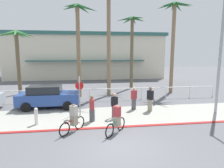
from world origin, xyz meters
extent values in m
plane|color=#5B5B60|center=(0.00, 10.00, 0.00)|extent=(80.00, 80.00, 0.00)
cube|color=#9E9E93|center=(0.00, 4.20, 0.01)|extent=(44.00, 4.00, 0.02)
cube|color=maroon|center=(0.00, 2.20, 0.01)|extent=(44.00, 0.24, 0.03)
cube|color=beige|center=(-1.21, 26.57, 3.42)|extent=(24.98, 9.14, 6.85)
cube|color=#2D605B|center=(-1.21, 26.57, 7.10)|extent=(25.58, 9.74, 0.50)
cube|color=#2D605B|center=(-1.21, 21.50, 3.00)|extent=(17.49, 1.20, 0.16)
cylinder|color=white|center=(0.00, 8.50, 1.00)|extent=(20.75, 0.08, 0.08)
cylinder|color=white|center=(-8.07, 8.50, 0.50)|extent=(0.08, 0.08, 1.00)
cylinder|color=white|center=(-5.76, 8.50, 0.50)|extent=(0.08, 0.08, 1.00)
cylinder|color=white|center=(-3.46, 8.50, 0.50)|extent=(0.08, 0.08, 1.00)
cylinder|color=white|center=(-1.15, 8.50, 0.50)|extent=(0.08, 0.08, 1.00)
cylinder|color=white|center=(1.15, 8.50, 0.50)|extent=(0.08, 0.08, 1.00)
cylinder|color=white|center=(3.46, 8.50, 0.50)|extent=(0.08, 0.08, 1.00)
cylinder|color=white|center=(5.76, 8.50, 0.50)|extent=(0.08, 0.08, 1.00)
cylinder|color=white|center=(8.07, 8.50, 0.50)|extent=(0.08, 0.08, 1.00)
cylinder|color=white|center=(10.38, 8.50, 0.50)|extent=(0.08, 0.08, 1.00)
cylinder|color=gray|center=(-1.84, 4.50, 1.10)|extent=(0.08, 0.08, 2.20)
cube|color=white|center=(-1.84, 4.50, 2.38)|extent=(0.04, 0.56, 0.36)
cylinder|color=red|center=(-1.84, 4.50, 1.98)|extent=(0.52, 0.03, 0.52)
cylinder|color=white|center=(-4.25, 3.20, 0.42)|extent=(0.20, 0.20, 0.85)
sphere|color=white|center=(-4.25, 3.20, 0.90)|extent=(0.20, 0.20, 0.20)
cylinder|color=#9EA0A5|center=(7.34, 3.88, 3.75)|extent=(0.18, 0.18, 7.50)
cylinder|color=brown|center=(-7.96, 12.17, 3.04)|extent=(0.36, 0.36, 6.08)
cone|color=#387F3D|center=(-7.11, 12.17, 5.87)|extent=(1.79, 0.32, 0.74)
cone|color=#387F3D|center=(-7.44, 12.61, 5.84)|extent=(1.34, 1.19, 0.79)
cone|color=#387F3D|center=(-7.80, 13.08, 5.85)|extent=(0.65, 1.94, 0.77)
cone|color=#387F3D|center=(-8.37, 12.88, 5.89)|extent=(1.13, 1.63, 0.69)
cone|color=#387F3D|center=(-8.54, 12.38, 5.92)|extent=(1.35, 0.75, 0.64)
cone|color=#387F3D|center=(-8.82, 11.86, 5.81)|extent=(1.92, 0.96, 0.85)
cone|color=#387F3D|center=(-8.40, 11.42, 5.88)|extent=(1.18, 1.73, 0.72)
cone|color=#387F3D|center=(-7.84, 11.49, 5.81)|extent=(0.58, 1.53, 0.84)
cone|color=#387F3D|center=(-7.33, 11.64, 5.88)|extent=(1.52, 1.35, 0.72)
cylinder|color=#846B4C|center=(-2.04, 10.24, 4.13)|extent=(0.36, 0.36, 8.25)
cone|color=#235B2D|center=(-1.14, 10.24, 8.01)|extent=(1.88, 0.32, 0.80)
cone|color=#235B2D|center=(-1.49, 10.93, 8.04)|extent=(1.40, 1.64, 0.74)
cone|color=#235B2D|center=(-2.18, 10.85, 8.10)|extent=(0.61, 1.37, 0.61)
cone|color=#235B2D|center=(-2.73, 10.57, 8.09)|extent=(1.57, 0.98, 0.64)
cone|color=#235B2D|center=(-2.62, 9.96, 8.11)|extent=(1.36, 0.87, 0.60)
cone|color=#235B2D|center=(-2.20, 9.53, 8.02)|extent=(0.66, 1.59, 0.77)
cone|color=#235B2D|center=(-1.60, 9.69, 7.99)|extent=(1.20, 1.39, 0.82)
cylinder|color=#846B4C|center=(0.77, 10.48, 4.94)|extent=(0.36, 0.36, 9.87)
cylinder|color=brown|center=(3.84, 13.97, 4.00)|extent=(0.36, 0.36, 7.99)
cone|color=#235B2D|center=(4.59, 13.97, 7.80)|extent=(1.58, 0.32, 0.69)
cone|color=#235B2D|center=(4.23, 14.65, 7.73)|extent=(1.11, 1.61, 0.83)
cone|color=#235B2D|center=(3.43, 14.69, 7.76)|extent=(1.14, 1.66, 0.76)
cone|color=#235B2D|center=(2.96, 13.97, 7.80)|extent=(1.84, 0.32, 0.70)
cone|color=#235B2D|center=(3.47, 13.33, 7.78)|extent=(1.06, 1.52, 0.74)
cone|color=#235B2D|center=(4.29, 13.20, 7.86)|extent=(1.19, 1.75, 0.58)
cylinder|color=#846B4C|center=(7.33, 10.92, 4.45)|extent=(0.36, 0.36, 8.91)
cone|color=#235B2D|center=(8.19, 10.92, 8.77)|extent=(1.78, 0.32, 0.60)
cone|color=#235B2D|center=(7.97, 11.46, 8.64)|extent=(1.58, 1.40, 0.84)
cone|color=#235B2D|center=(7.43, 11.54, 8.68)|extent=(0.55, 1.40, 0.76)
cone|color=#235B2D|center=(7.02, 11.45, 8.69)|extent=(0.95, 1.32, 0.74)
cone|color=#235B2D|center=(6.52, 11.21, 8.67)|extent=(1.79, 0.91, 0.78)
cone|color=#235B2D|center=(6.53, 10.63, 8.68)|extent=(1.78, 0.91, 0.77)
cone|color=#235B2D|center=(6.98, 10.33, 8.71)|extent=(1.01, 1.42, 0.70)
cone|color=#235B2D|center=(7.49, 10.01, 8.64)|extent=(0.65, 1.97, 0.84)
cone|color=#235B2D|center=(8.00, 10.35, 8.68)|extent=(1.61, 1.42, 0.76)
cube|color=#284793|center=(-4.17, 6.70, 0.73)|extent=(4.40, 1.80, 0.80)
cube|color=#1E2328|center=(-4.42, 6.70, 1.41)|extent=(2.29, 1.58, 0.56)
cylinder|color=black|center=(-2.77, 7.60, 0.33)|extent=(0.66, 0.22, 0.66)
cylinder|color=black|center=(-2.77, 5.80, 0.33)|extent=(0.66, 0.22, 0.66)
cylinder|color=black|center=(-5.58, 7.60, 0.33)|extent=(0.66, 0.22, 0.66)
cylinder|color=black|center=(-5.58, 5.80, 0.33)|extent=(0.66, 0.22, 0.66)
torus|color=black|center=(-2.50, 1.42, 0.33)|extent=(0.51, 0.59, 0.72)
torus|color=black|center=(-1.80, 2.26, 0.33)|extent=(0.51, 0.59, 0.72)
cylinder|color=red|center=(-2.01, 2.01, 0.48)|extent=(0.48, 0.56, 0.35)
cylinder|color=red|center=(-2.35, 1.61, 0.62)|extent=(0.28, 0.33, 0.07)
cylinder|color=red|center=(-2.07, 1.94, 0.55)|extent=(0.05, 0.05, 0.44)
cylinder|color=silver|center=(-2.47, 1.46, 0.88)|extent=(0.35, 0.41, 0.04)
cube|color=gray|center=(-2.07, 1.94, 0.61)|extent=(0.42, 0.43, 0.52)
cube|color=#B7B2A8|center=(-2.07, 1.94, 1.13)|extent=(0.43, 0.42, 0.52)
sphere|color=brown|center=(-2.07, 1.94, 1.36)|extent=(0.22, 0.22, 0.22)
torus|color=black|center=(-0.34, 0.97, 0.33)|extent=(0.51, 0.59, 0.72)
torus|color=black|center=(0.38, 1.81, 0.33)|extent=(0.51, 0.59, 0.72)
cylinder|color=#197F7A|center=(0.16, 1.55, 0.48)|extent=(0.49, 0.56, 0.35)
cylinder|color=#197F7A|center=(-0.18, 1.15, 0.62)|extent=(0.29, 0.32, 0.07)
cylinder|color=#197F7A|center=(0.10, 1.48, 0.55)|extent=(0.05, 0.05, 0.44)
cylinder|color=silver|center=(-0.30, 1.01, 0.88)|extent=(0.35, 0.40, 0.04)
cube|color=gray|center=(0.10, 1.48, 0.61)|extent=(0.42, 0.43, 0.52)
cube|color=#A33338|center=(0.10, 1.48, 1.13)|extent=(0.43, 0.42, 0.52)
sphere|color=#9E7556|center=(0.10, 1.48, 1.36)|extent=(0.22, 0.22, 0.22)
cylinder|color=#4C4C51|center=(-1.10, 3.32, 0.38)|extent=(0.35, 0.35, 0.76)
cube|color=#A33338|center=(-1.10, 3.32, 1.05)|extent=(0.30, 0.42, 0.58)
sphere|color=brown|center=(-1.10, 3.32, 1.47)|extent=(0.21, 0.21, 0.21)
cylinder|color=#4C4C51|center=(0.31, 3.76, 0.38)|extent=(0.33, 0.33, 0.77)
cube|color=black|center=(0.31, 3.76, 1.06)|extent=(0.41, 0.28, 0.59)
sphere|color=#D6A884|center=(0.31, 3.76, 1.49)|extent=(0.21, 0.21, 0.21)
cylinder|color=gray|center=(3.00, 4.85, 0.42)|extent=(0.45, 0.45, 0.84)
cube|color=black|center=(3.00, 4.85, 1.16)|extent=(0.45, 0.48, 0.65)
sphere|color=brown|center=(3.00, 4.85, 1.63)|extent=(0.23, 0.23, 0.23)
cylinder|color=#4C4C51|center=(1.97, 5.36, 0.40)|extent=(0.45, 0.45, 0.80)
cube|color=#A33338|center=(1.97, 5.36, 1.11)|extent=(0.47, 0.45, 0.62)
sphere|color=beige|center=(1.97, 5.36, 1.56)|extent=(0.22, 0.22, 0.22)
camera|label=1|loc=(-1.41, -7.69, 3.98)|focal=30.67mm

